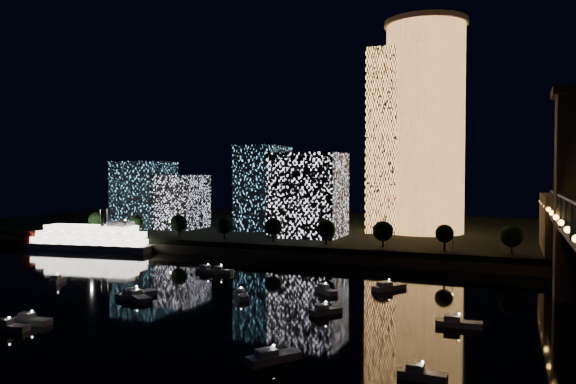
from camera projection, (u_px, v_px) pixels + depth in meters
name	position (u px, v px, depth m)	size (l,w,h in m)	color
ground	(235.00, 326.00, 110.03)	(520.00, 520.00, 0.00)	black
far_bank	(395.00, 232.00, 258.28)	(420.00, 160.00, 5.00)	black
seawall	(349.00, 259.00, 186.00)	(420.00, 6.00, 3.00)	#6B5E4C
tower_cylindrical	(425.00, 127.00, 232.91)	(34.00, 34.00, 87.48)	#FFA551
tower_rectangular	(400.00, 142.00, 235.94)	(23.92, 23.92, 76.10)	#FFA551
midrise_blocks	(228.00, 194.00, 242.89)	(106.81, 40.31, 36.73)	white
riverboat	(86.00, 239.00, 218.05)	(56.04, 18.38, 16.59)	silver
motorboats	(229.00, 301.00, 127.72)	(112.20, 72.72, 2.78)	silver
esplanade_trees	(283.00, 227.00, 201.09)	(166.63, 6.85, 8.92)	black
street_lamps	(270.00, 229.00, 209.56)	(132.70, 0.70, 5.65)	black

